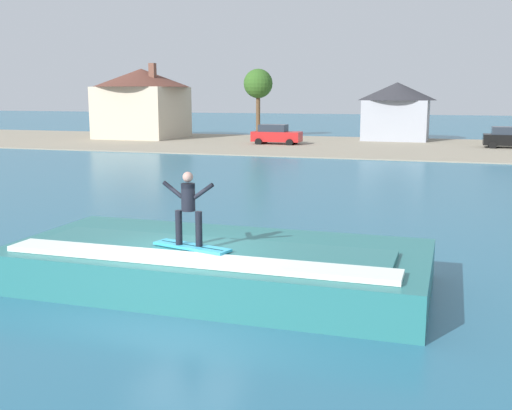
{
  "coord_description": "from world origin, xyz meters",
  "views": [
    {
      "loc": [
        5.78,
        -12.78,
        4.64
      ],
      "look_at": [
        0.44,
        4.05,
        1.46
      ],
      "focal_mm": 43.6,
      "sensor_mm": 36.0,
      "label": 1
    }
  ],
  "objects": [
    {
      "name": "wave_crest",
      "position": [
        0.44,
        0.91,
        0.52
      ],
      "size": [
        10.08,
        4.79,
        1.09
      ],
      "color": "#276F6F",
      "rests_on": "ground_plane"
    },
    {
      "name": "house_small_cottage",
      "position": [
        0.23,
        50.86,
        3.15
      ],
      "size": [
        7.72,
        7.72,
        5.73
      ],
      "color": "#9EA3AD",
      "rests_on": "ground_plane"
    },
    {
      "name": "shoreline_bank",
      "position": [
        0.0,
        42.45,
        0.04
      ],
      "size": [
        120.0,
        22.08,
        0.08
      ],
      "color": "gray",
      "rests_on": "ground_plane"
    },
    {
      "name": "house_with_chimney",
      "position": [
        -25.26,
        45.9,
        3.95
      ],
      "size": [
        9.98,
        9.98,
        7.63
      ],
      "color": "beige",
      "rests_on": "ground_plane"
    },
    {
      "name": "surfer",
      "position": [
        0.05,
        0.14,
        2.12
      ],
      "size": [
        1.27,
        0.32,
        1.72
      ],
      "color": "black",
      "rests_on": "surfboard"
    },
    {
      "name": "car_near_shore",
      "position": [
        -9.68,
        41.92,
        0.95
      ],
      "size": [
        4.46,
        2.13,
        1.86
      ],
      "color": "red",
      "rests_on": "ground_plane"
    },
    {
      "name": "car_far_shore",
      "position": [
        10.27,
        43.99,
        0.95
      ],
      "size": [
        4.29,
        2.27,
        1.86
      ],
      "color": "black",
      "rests_on": "ground_plane"
    },
    {
      "name": "tree_short_bushy",
      "position": [
        -14.29,
        51.2,
        5.58
      ],
      "size": [
        3.08,
        3.08,
        7.22
      ],
      "color": "brown",
      "rests_on": "ground_plane"
    },
    {
      "name": "ground_plane",
      "position": [
        0.0,
        0.0,
        0.0
      ],
      "size": [
        260.0,
        260.0,
        0.0
      ],
      "primitive_type": "plane",
      "color": "#2A6581"
    },
    {
      "name": "surfboard",
      "position": [
        0.11,
        0.15,
        1.13
      ],
      "size": [
        2.03,
        0.99,
        0.06
      ],
      "color": "#33A5CC",
      "rests_on": "wave_crest"
    }
  ]
}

